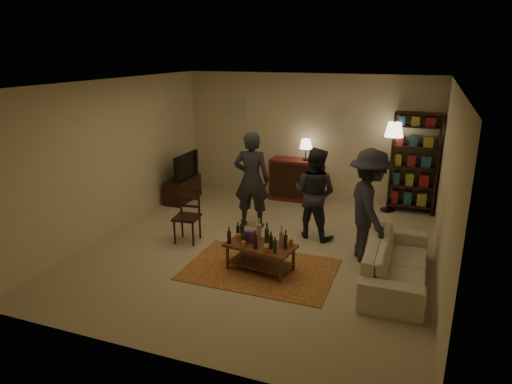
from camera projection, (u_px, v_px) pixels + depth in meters
The scene contains 13 objects.
floor at pixel (260, 248), 7.61m from camera, with size 6.00×6.00×0.00m, color #C6B793.
room_shell at pixel (279, 114), 9.95m from camera, with size 6.00×6.00×6.00m.
rug at pixel (260, 269), 6.87m from camera, with size 2.20×1.50×0.01m, color maroon.
coffee_table at pixel (260, 246), 6.77m from camera, with size 1.08×0.70×0.75m.
dining_chair at pixel (188, 213), 7.80m from camera, with size 0.45×0.45×0.95m.
tv_stand at pixel (183, 183), 9.92m from camera, with size 0.40×1.00×1.06m.
dresser at pixel (294, 178), 9.96m from camera, with size 1.00×0.50×1.36m.
bookshelf at pixel (414, 162), 9.04m from camera, with size 0.90×0.34×2.02m.
floor_lamp at pixel (394, 136), 8.91m from camera, with size 0.36×0.36×1.82m.
sofa at pixel (396, 262), 6.43m from camera, with size 2.08×0.81×0.61m, color beige.
person_left at pixel (252, 180), 8.33m from camera, with size 0.65×0.43×1.79m, color #26272E.
person_right at pixel (314, 193), 7.86m from camera, with size 0.78×0.61×1.60m, color #282A31.
person_by_sofa at pixel (369, 206), 6.97m from camera, with size 1.15×0.66×1.77m, color #292931.
Camera 1 is at (2.38, -6.56, 3.18)m, focal length 32.00 mm.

